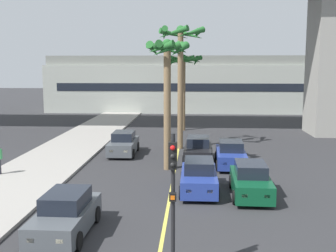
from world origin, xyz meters
TOP-DOWN VIEW (x-y plane):
  - sidewalk_left at (-8.00, 16.00)m, footprint 4.80×80.00m
  - lane_stripe_center at (0.00, 24.00)m, footprint 0.14×56.00m
  - pier_building_backdrop at (0.00, 53.66)m, footprint 36.52×8.04m
  - car_queue_front at (3.37, 21.75)m, footprint 1.92×4.15m
  - car_queue_second at (-3.53, 10.82)m, footprint 1.88×4.13m
  - car_queue_third at (1.36, 16.40)m, footprint 1.84×4.10m
  - car_queue_fourth at (3.78, 15.85)m, footprint 1.92×4.14m
  - car_queue_fifth at (-3.74, 24.85)m, footprint 1.86×4.11m
  - car_queue_sixth at (1.40, 23.06)m, footprint 1.94×4.16m
  - traffic_light_median_near at (0.50, 8.00)m, footprint 0.24×0.37m
  - palm_tree_near_median at (0.09, 35.99)m, footprint 3.65×3.63m
  - palm_tree_mid_median at (-0.45, 20.70)m, footprint 2.61×2.60m
  - palm_tree_far_median at (0.16, 27.10)m, footprint 3.45×3.63m

SIDE VIEW (x-z plane):
  - lane_stripe_center at x=0.00m, z-range 0.00..0.01m
  - sidewalk_left at x=-8.00m, z-range 0.00..0.15m
  - car_queue_front at x=3.37m, z-range -0.06..1.50m
  - car_queue_second at x=-3.53m, z-range -0.06..1.50m
  - car_queue_third at x=1.36m, z-range -0.06..1.50m
  - car_queue_fourth at x=3.78m, z-range -0.06..1.50m
  - car_queue_fifth at x=-3.74m, z-range -0.06..1.50m
  - car_queue_sixth at x=1.40m, z-range -0.06..1.50m
  - traffic_light_median_near at x=0.50m, z-range 0.61..4.81m
  - pier_building_backdrop at x=0.00m, z-range -0.06..7.30m
  - palm_tree_near_median at x=0.09m, z-range 2.22..9.36m
  - palm_tree_mid_median at x=-0.45m, z-range 2.24..9.82m
  - palm_tree_far_median at x=0.16m, z-range 2.54..11.48m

